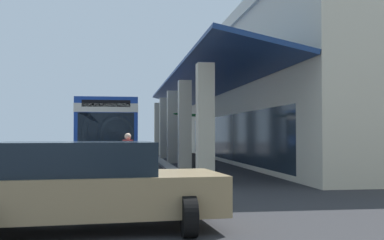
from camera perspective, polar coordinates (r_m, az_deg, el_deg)
ground at (r=27.61m, az=4.54°, el=-4.93°), size 120.00×120.00×0.00m
curb_strip at (r=26.11m, az=-3.65°, el=-5.00°), size 31.27×0.50×0.12m
plaza_building at (r=28.60m, az=15.99°, el=2.99°), size 26.36×15.72×7.73m
transit_bus at (r=25.19m, az=-9.89°, el=-1.02°), size 11.23×2.92×3.34m
parked_sedan_tan at (r=8.23m, az=-12.42°, el=-7.56°), size 2.67×4.53×1.47m
pedestrian at (r=15.74m, az=-7.64°, el=-4.16°), size 0.66×0.34×1.62m
potted_palm at (r=23.16m, az=-0.49°, el=-4.00°), size 1.57×1.57×2.67m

